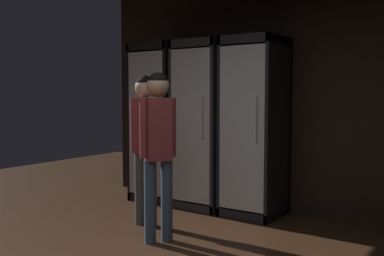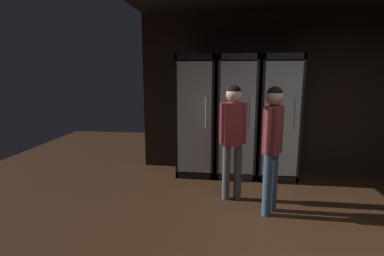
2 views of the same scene
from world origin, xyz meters
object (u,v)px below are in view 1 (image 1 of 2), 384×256
object	(u,v)px
shopper_near	(145,133)
shopper_far	(158,139)
cooler_center	(256,129)
cooler_left	(207,126)
cooler_far_left	(163,124)

from	to	relation	value
shopper_near	shopper_far	bearing A→B (deg)	-37.99
cooler_center	shopper_near	distance (m)	1.32
cooler_left	cooler_center	size ratio (longest dim) A/B	1.00
cooler_left	shopper_near	xyz separation A→B (m)	(-0.08, -1.08, -0.02)
shopper_far	cooler_far_left	bearing A→B (deg)	126.74
cooler_left	cooler_center	xyz separation A→B (m)	(0.69, -0.00, -0.00)
shopper_near	shopper_far	distance (m)	0.60
shopper_near	shopper_far	world-z (taller)	shopper_far
cooler_left	shopper_near	world-z (taller)	cooler_left
cooler_center	shopper_far	distance (m)	1.48
cooler_far_left	shopper_near	world-z (taller)	cooler_far_left
cooler_center	shopper_far	size ratio (longest dim) A/B	1.28
cooler_far_left	cooler_center	world-z (taller)	same
cooler_far_left	cooler_left	distance (m)	0.69
cooler_far_left	shopper_far	size ratio (longest dim) A/B	1.28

